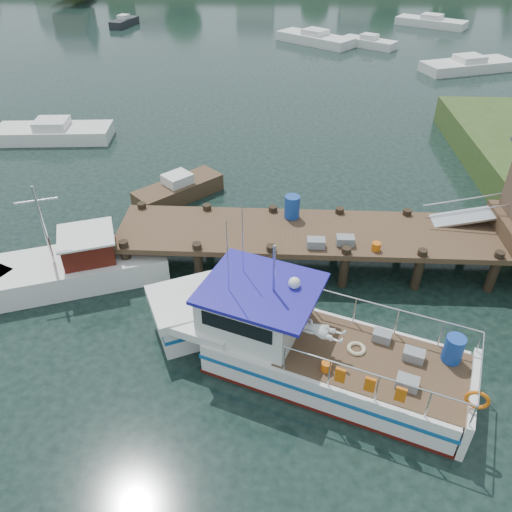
{
  "coord_description": "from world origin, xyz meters",
  "views": [
    {
      "loc": [
        -0.33,
        -14.99,
        10.98
      ],
      "look_at": [
        -1.0,
        -1.5,
        1.3
      ],
      "focal_mm": 35.0,
      "sensor_mm": 36.0,
      "label": 1
    }
  ],
  "objects_px": {
    "lobster_boat": "(294,342)",
    "moored_d": "(315,38)",
    "moored_a": "(54,132)",
    "moored_far": "(431,22)",
    "moored_b": "(369,42)",
    "moored_c": "(468,65)",
    "moored_e": "(124,22)",
    "dock": "(478,214)",
    "work_boat": "(68,267)",
    "moored_rowboat": "(179,190)"
  },
  "relations": [
    {
      "from": "moored_far",
      "to": "moored_e",
      "type": "relative_size",
      "value": 1.72
    },
    {
      "from": "dock",
      "to": "moored_a",
      "type": "xyz_separation_m",
      "value": [
        -19.41,
        10.95,
        -1.81
      ]
    },
    {
      "from": "dock",
      "to": "moored_c",
      "type": "xyz_separation_m",
      "value": [
        7.73,
        26.14,
        -1.81
      ]
    },
    {
      "from": "moored_d",
      "to": "moored_e",
      "type": "height_order",
      "value": "moored_d"
    },
    {
      "from": "moored_d",
      "to": "dock",
      "type": "bearing_deg",
      "value": -104.67
    },
    {
      "from": "work_boat",
      "to": "moored_b",
      "type": "relative_size",
      "value": 1.42
    },
    {
      "from": "moored_rowboat",
      "to": "dock",
      "type": "bearing_deg",
      "value": -37.7
    },
    {
      "from": "moored_far",
      "to": "moored_b",
      "type": "relative_size",
      "value": 1.46
    },
    {
      "from": "lobster_boat",
      "to": "moored_e",
      "type": "distance_m",
      "value": 49.65
    },
    {
      "from": "dock",
      "to": "moored_c",
      "type": "bearing_deg",
      "value": 73.53
    },
    {
      "from": "moored_a",
      "to": "moored_c",
      "type": "bearing_deg",
      "value": 44.47
    },
    {
      "from": "moored_c",
      "to": "moored_far",
      "type": "bearing_deg",
      "value": 76.43
    },
    {
      "from": "work_boat",
      "to": "moored_a",
      "type": "distance_m",
      "value": 13.59
    },
    {
      "from": "lobster_boat",
      "to": "moored_a",
      "type": "bearing_deg",
      "value": 150.05
    },
    {
      "from": "moored_far",
      "to": "moored_d",
      "type": "relative_size",
      "value": 1.0
    },
    {
      "from": "dock",
      "to": "moored_far",
      "type": "height_order",
      "value": "dock"
    },
    {
      "from": "lobster_boat",
      "to": "moored_d",
      "type": "height_order",
      "value": "lobster_boat"
    },
    {
      "from": "lobster_boat",
      "to": "moored_b",
      "type": "xyz_separation_m",
      "value": [
        7.26,
        38.54,
        -0.45
      ]
    },
    {
      "from": "moored_rowboat",
      "to": "moored_d",
      "type": "height_order",
      "value": "moored_d"
    },
    {
      "from": "moored_far",
      "to": "moored_b",
      "type": "xyz_separation_m",
      "value": [
        -7.78,
        -9.39,
        -0.04
      ]
    },
    {
      "from": "moored_b",
      "to": "moored_far",
      "type": "bearing_deg",
      "value": 50.66
    },
    {
      "from": "moored_b",
      "to": "moored_c",
      "type": "distance_m",
      "value": 10.03
    },
    {
      "from": "moored_rowboat",
      "to": "moored_far",
      "type": "height_order",
      "value": "moored_far"
    },
    {
      "from": "moored_e",
      "to": "moored_c",
      "type": "bearing_deg",
      "value": -21.93
    },
    {
      "from": "work_boat",
      "to": "moored_d",
      "type": "height_order",
      "value": "work_boat"
    },
    {
      "from": "moored_far",
      "to": "dock",
      "type": "bearing_deg",
      "value": -85.23
    },
    {
      "from": "lobster_boat",
      "to": "moored_rowboat",
      "type": "distance_m",
      "value": 10.83
    },
    {
      "from": "moored_far",
      "to": "moored_e",
      "type": "xyz_separation_m",
      "value": [
        -32.41,
        -1.43,
        -0.03
      ]
    },
    {
      "from": "moored_a",
      "to": "moored_far",
      "type": "bearing_deg",
      "value": 63.87
    },
    {
      "from": "dock",
      "to": "moored_b",
      "type": "bearing_deg",
      "value": 88.3
    },
    {
      "from": "moored_b",
      "to": "moored_e",
      "type": "bearing_deg",
      "value": 162.37
    },
    {
      "from": "moored_far",
      "to": "moored_c",
      "type": "height_order",
      "value": "moored_far"
    },
    {
      "from": "moored_c",
      "to": "moored_d",
      "type": "distance_m",
      "value": 14.34
    },
    {
      "from": "moored_b",
      "to": "lobster_boat",
      "type": "bearing_deg",
      "value": -100.38
    },
    {
      "from": "moored_d",
      "to": "lobster_boat",
      "type": "bearing_deg",
      "value": -114.5
    },
    {
      "from": "dock",
      "to": "moored_a",
      "type": "distance_m",
      "value": 22.36
    },
    {
      "from": "work_boat",
      "to": "moored_d",
      "type": "relative_size",
      "value": 0.98
    },
    {
      "from": "moored_a",
      "to": "moored_e",
      "type": "distance_m",
      "value": 30.88
    },
    {
      "from": "dock",
      "to": "moored_d",
      "type": "distance_m",
      "value": 34.87
    },
    {
      "from": "work_boat",
      "to": "moored_c",
      "type": "xyz_separation_m",
      "value": [
        21.76,
        27.67,
        -0.17
      ]
    },
    {
      "from": "work_boat",
      "to": "moored_c",
      "type": "relative_size",
      "value": 0.92
    },
    {
      "from": "lobster_boat",
      "to": "moored_e",
      "type": "xyz_separation_m",
      "value": [
        -17.37,
        46.51,
        -0.44
      ]
    },
    {
      "from": "moored_rowboat",
      "to": "moored_far",
      "type": "bearing_deg",
      "value": 46.9
    },
    {
      "from": "moored_a",
      "to": "dock",
      "type": "bearing_deg",
      "value": -14.19
    },
    {
      "from": "moored_rowboat",
      "to": "moored_a",
      "type": "relative_size",
      "value": 0.6
    },
    {
      "from": "moored_b",
      "to": "moored_e",
      "type": "height_order",
      "value": "moored_e"
    },
    {
      "from": "work_boat",
      "to": "moored_far",
      "type": "bearing_deg",
      "value": 42.69
    },
    {
      "from": "moored_far",
      "to": "moored_c",
      "type": "relative_size",
      "value": 0.95
    },
    {
      "from": "work_boat",
      "to": "moored_c",
      "type": "distance_m",
      "value": 35.2
    },
    {
      "from": "moored_b",
      "to": "moored_e",
      "type": "distance_m",
      "value": 25.89
    }
  ]
}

